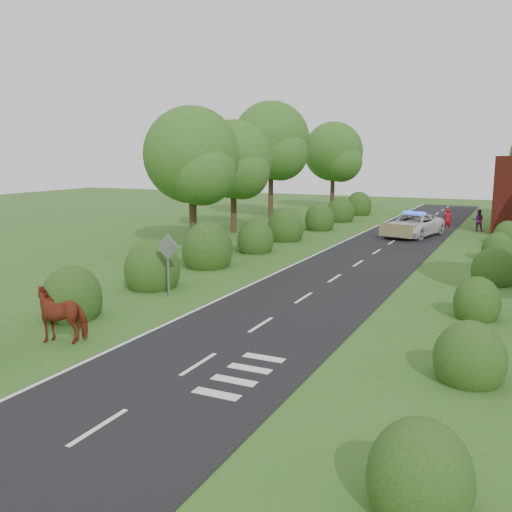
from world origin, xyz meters
The scene contains 14 objects.
ground centered at (0.00, 0.00, 0.00)m, with size 120.00×120.00×0.00m, color #326423.
road centered at (0.00, 15.00, 0.01)m, with size 6.00×70.00×0.02m, color black.
road_markings centered at (-1.60, 12.93, 0.03)m, with size 4.96×70.00×0.01m.
hedgerow_left centered at (-6.51, 11.69, 0.75)m, with size 2.75×50.41×3.00m.
hedgerow_right centered at (6.60, 11.21, 0.55)m, with size 2.10×45.78×2.10m.
tree_left_a centered at (-9.75, 11.86, 5.34)m, with size 5.74×5.60×8.38m.
tree_left_b centered at (-11.25, 19.86, 5.04)m, with size 5.74×5.60×8.07m.
tree_left_c centered at (-12.70, 29.83, 6.53)m, with size 6.97×6.80×10.22m.
tree_left_d centered at (-10.23, 39.85, 5.64)m, with size 6.15×6.00×8.89m.
road_sign centered at (-5.00, 2.00, 1.65)m, with size 1.06×0.08×2.53m.
cow centered at (-4.83, -3.94, 0.70)m, with size 1.04×1.97×1.40m, color brown.
police_van centered at (0.73, 23.43, 0.79)m, with size 3.81×6.14×1.72m.
pedestrian_red centered at (2.38, 28.24, 0.80)m, with size 0.58×0.38×1.60m, color #B51018.
pedestrian_purple centered at (4.54, 28.42, 0.81)m, with size 0.78×0.61×1.61m, color #6F1D7E.
Camera 1 is at (7.71, -16.56, 5.62)m, focal length 40.00 mm.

